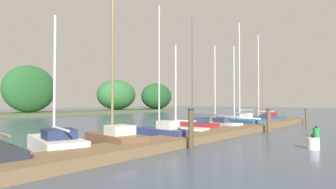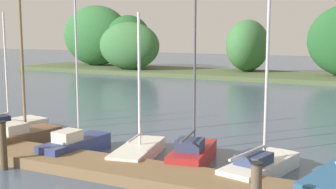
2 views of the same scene
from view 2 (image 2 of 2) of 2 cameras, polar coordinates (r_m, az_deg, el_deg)
dock_pier at (r=13.71m, az=-4.29°, el=-9.96°), size 29.95×1.80×0.35m
far_shore at (r=43.19m, az=13.89°, el=5.93°), size 62.16×8.77×7.36m
sailboat_2 at (r=20.39m, az=-20.22°, el=-3.88°), size 2.19×3.92×5.22m
sailboat_3 at (r=18.28m, az=-18.24°, el=-4.91°), size 1.75×3.41×6.67m
sailboat_4 at (r=16.38m, az=-11.71°, el=-6.24°), size 1.15×3.22×6.60m
sailboat_5 at (r=15.79m, az=-3.75°, el=-7.08°), size 1.71×3.51×5.08m
sailboat_6 at (r=15.05m, az=3.24°, el=-7.36°), size 1.51×3.07×7.17m
sailboat_7 at (r=14.14m, az=11.97°, el=-8.78°), size 1.85×3.68×5.77m
mooring_piling_1 at (r=15.20m, az=-20.46°, el=-6.18°), size 0.25×0.25×1.59m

